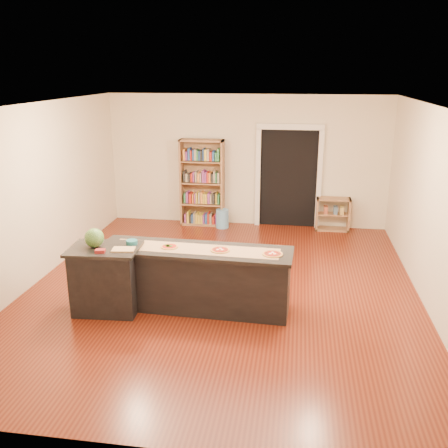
# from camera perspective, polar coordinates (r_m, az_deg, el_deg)

# --- Properties ---
(room) EXTENTS (6.00, 7.00, 2.80)m
(room) POSITION_cam_1_polar(r_m,az_deg,el_deg) (7.41, -0.23, 2.50)
(room) COLOR beige
(room) RESTS_ON ground
(doorway) EXTENTS (1.40, 0.09, 2.21)m
(doorway) POSITION_cam_1_polar(r_m,az_deg,el_deg) (10.75, 7.39, 5.95)
(doorway) COLOR black
(doorway) RESTS_ON room
(kitchen_island) EXTENTS (2.72, 0.74, 0.90)m
(kitchen_island) POSITION_cam_1_polar(r_m,az_deg,el_deg) (7.13, -3.29, -6.20)
(kitchen_island) COLOR black
(kitchen_island) RESTS_ON ground
(side_counter) EXTENTS (0.96, 0.70, 0.95)m
(side_counter) POSITION_cam_1_polar(r_m,az_deg,el_deg) (7.22, -13.30, -6.13)
(side_counter) COLOR black
(side_counter) RESTS_ON ground
(bookshelf) EXTENTS (0.94, 0.33, 1.87)m
(bookshelf) POSITION_cam_1_polar(r_m,az_deg,el_deg) (10.82, -2.52, 4.71)
(bookshelf) COLOR #9A704A
(bookshelf) RESTS_ON ground
(low_shelf) EXTENTS (0.70, 0.30, 0.70)m
(low_shelf) POSITION_cam_1_polar(r_m,az_deg,el_deg) (10.81, 12.32, 1.12)
(low_shelf) COLOR #9A704A
(low_shelf) RESTS_ON ground
(waste_bin) EXTENTS (0.28, 0.28, 0.40)m
(waste_bin) POSITION_cam_1_polar(r_m,az_deg,el_deg) (10.77, -0.19, 0.62)
(waste_bin) COLOR #5F9DD4
(waste_bin) RESTS_ON ground
(kraft_paper) EXTENTS (2.38, 0.51, 0.00)m
(kraft_paper) POSITION_cam_1_polar(r_m,az_deg,el_deg) (6.96, -3.37, -2.85)
(kraft_paper) COLOR #956C4D
(kraft_paper) RESTS_ON kitchen_island
(watermelon) EXTENTS (0.27, 0.27, 0.27)m
(watermelon) POSITION_cam_1_polar(r_m,az_deg,el_deg) (7.06, -14.61, -1.55)
(watermelon) COLOR #144214
(watermelon) RESTS_ON side_counter
(cutting_board) EXTENTS (0.33, 0.24, 0.02)m
(cutting_board) POSITION_cam_1_polar(r_m,az_deg,el_deg) (6.89, -11.41, -2.87)
(cutting_board) COLOR tan
(cutting_board) RESTS_ON side_counter
(package_red) EXTENTS (0.15, 0.12, 0.05)m
(package_red) POSITION_cam_1_polar(r_m,az_deg,el_deg) (6.86, -13.97, -3.02)
(package_red) COLOR maroon
(package_red) RESTS_ON side_counter
(package_teal) EXTENTS (0.16, 0.16, 0.06)m
(package_teal) POSITION_cam_1_polar(r_m,az_deg,el_deg) (7.09, -10.49, -2.06)
(package_teal) COLOR #195966
(package_teal) RESTS_ON side_counter
(pizza_a) EXTENTS (0.30, 0.30, 0.02)m
(pizza_a) POSITION_cam_1_polar(r_m,az_deg,el_deg) (7.28, -11.71, -2.17)
(pizza_a) COLOR #B69346
(pizza_a) RESTS_ON kitchen_island
(pizza_b) EXTENTS (0.26, 0.26, 0.02)m
(pizza_b) POSITION_cam_1_polar(r_m,az_deg,el_deg) (7.04, -6.26, -2.59)
(pizza_b) COLOR #B69346
(pizza_b) RESTS_ON kitchen_island
(pizza_c) EXTENTS (0.27, 0.27, 0.02)m
(pizza_c) POSITION_cam_1_polar(r_m,az_deg,el_deg) (6.87, -0.45, -2.98)
(pizza_c) COLOR #B69346
(pizza_c) RESTS_ON kitchen_island
(pizza_d) EXTENTS (0.28, 0.28, 0.02)m
(pizza_d) POSITION_cam_1_polar(r_m,az_deg,el_deg) (6.76, 5.57, -3.42)
(pizza_d) COLOR #B69346
(pizza_d) RESTS_ON kitchen_island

